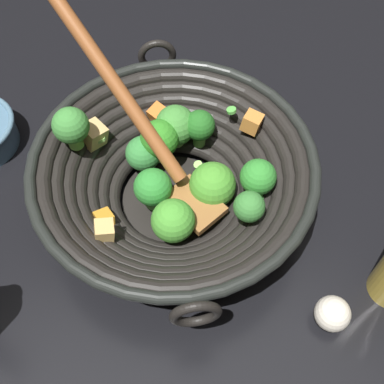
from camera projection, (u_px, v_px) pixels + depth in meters
The scene contains 3 objects.
ground_plane at pixel (175, 203), 0.68m from camera, with size 4.00×4.00×0.00m, color black.
wok at pixel (174, 175), 0.62m from camera, with size 0.41×0.35×0.23m.
garlic_bulb at pixel (332, 314), 0.57m from camera, with size 0.04×0.04×0.04m, color silver.
Camera 1 is at (-0.28, 0.22, 0.58)m, focal length 46.95 mm.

